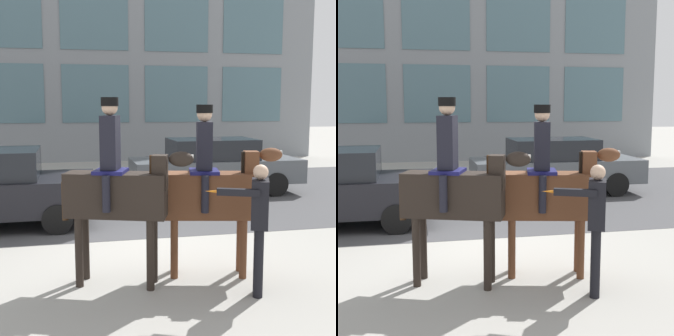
# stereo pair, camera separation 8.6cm
# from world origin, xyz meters

# --- Properties ---
(ground_plane) EXTENTS (80.00, 80.00, 0.00)m
(ground_plane) POSITION_xyz_m (0.00, 0.00, 0.00)
(ground_plane) COLOR #9E9B93
(road_surface) EXTENTS (20.60, 8.50, 0.01)m
(road_surface) POSITION_xyz_m (0.00, 4.75, 0.00)
(road_surface) COLOR #444447
(road_surface) RESTS_ON ground_plane
(mounted_horse_lead) EXTENTS (1.79, 0.89, 2.64)m
(mounted_horse_lead) POSITION_xyz_m (-0.60, -1.62, 1.37)
(mounted_horse_lead) COLOR black
(mounted_horse_lead) RESTS_ON ground_plane
(mounted_horse_companion) EXTENTS (1.83, 0.73, 2.54)m
(mounted_horse_companion) POSITION_xyz_m (0.77, -1.51, 1.29)
(mounted_horse_companion) COLOR #59331E
(mounted_horse_companion) RESTS_ON ground_plane
(pedestrian_bystander) EXTENTS (0.91, 0.45, 1.77)m
(pedestrian_bystander) POSITION_xyz_m (1.15, -2.38, 1.05)
(pedestrian_bystander) COLOR black
(pedestrian_bystander) RESTS_ON ground_plane
(street_car_far_lane) EXTENTS (4.80, 1.84, 1.57)m
(street_car_far_lane) POSITION_xyz_m (2.83, 4.68, 0.81)
(street_car_far_lane) COLOR #51565B
(street_car_far_lane) RESTS_ON ground_plane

